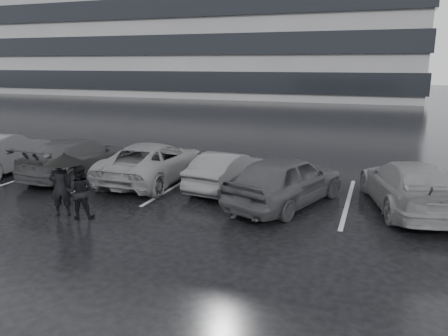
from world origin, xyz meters
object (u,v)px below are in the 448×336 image
car_west_b (153,162)px  car_west_d (1,153)px  pedestrian_right (80,192)px  car_west_c (79,157)px  car_east (409,185)px  car_west_a (227,170)px  car_main (286,180)px  pedestrian_left (61,187)px

car_west_b → car_west_d: (-5.94, -0.87, 0.07)m
pedestrian_right → car_west_c: bearing=-75.2°
car_east → car_west_c: bearing=-14.0°
car_west_a → car_west_b: size_ratio=0.75×
car_main → car_west_a: 2.43m
car_west_a → car_west_c: car_west_c is taller
car_west_a → pedestrian_right: pedestrian_right is taller
car_main → car_west_c: (-7.76, 0.75, -0.06)m
car_east → car_main: bearing=-0.9°
car_west_b → car_west_c: size_ratio=1.03×
pedestrian_right → pedestrian_left: bearing=-24.4°
car_main → car_west_a: (-2.19, 1.04, -0.14)m
car_west_d → pedestrian_left: (5.32, -3.10, 0.04)m
car_main → car_east: 3.43m
pedestrian_right → car_main: bearing=-171.9°
car_main → car_west_c: car_main is taller
car_west_d → car_east: bearing=172.6°
car_west_b → pedestrian_left: (-0.62, -3.97, 0.11)m
car_main → car_west_a: car_main is taller
car_west_a → pedestrian_left: 5.19m
car_west_b → car_west_d: 6.01m
car_west_c → car_west_d: bearing=15.2°
car_main → car_west_b: size_ratio=0.90×
car_west_a → car_east: (5.53, -0.26, 0.08)m
car_west_c → car_west_d: car_west_d is taller
car_east → car_west_d: bearing=-11.6°
pedestrian_left → pedestrian_right: (0.62, -0.02, -0.07)m
pedestrian_right → car_west_d: bearing=-50.6°
car_west_d → pedestrian_right: 6.71m
car_east → pedestrian_right: (-8.23, -3.73, 0.03)m
car_west_d → car_east: size_ratio=0.95×
car_east → pedestrian_right: bearing=10.2°
pedestrian_left → car_west_b: bearing=-127.1°
car_main → pedestrian_right: size_ratio=3.03×
car_west_c → pedestrian_right: size_ratio=3.29×
car_main → car_east: size_ratio=0.92×
car_west_a → car_west_d: 8.70m
car_main → car_west_b: 5.01m
car_west_c → car_west_b: bearing=-169.7°
car_west_d → car_east: car_west_d is taller
car_east → pedestrian_right: 9.04m
car_west_c → pedestrian_left: (2.24, -3.68, 0.10)m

